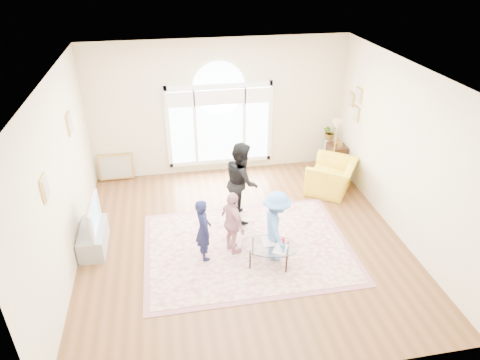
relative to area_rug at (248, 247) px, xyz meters
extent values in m
plane|color=brown|center=(-0.05, 0.23, -0.01)|extent=(6.00, 6.00, 0.00)
plane|color=beige|center=(-0.05, 3.23, 1.59)|extent=(6.00, 0.00, 6.00)
plane|color=beige|center=(-0.05, -2.77, 1.59)|extent=(6.00, 0.00, 6.00)
plane|color=beige|center=(-3.05, 0.23, 1.59)|extent=(0.00, 6.00, 6.00)
plane|color=beige|center=(2.95, 0.23, 1.59)|extent=(0.00, 6.00, 6.00)
plane|color=white|center=(-0.05, 0.23, 3.19)|extent=(6.00, 6.00, 0.00)
cube|color=white|center=(-0.05, 3.19, 0.24)|extent=(2.50, 0.08, 0.10)
cube|color=white|center=(-0.05, 3.19, 2.14)|extent=(2.50, 0.08, 0.10)
cube|color=white|center=(-1.27, 3.19, 1.19)|extent=(0.10, 0.08, 2.00)
cube|color=white|center=(1.17, 3.19, 1.19)|extent=(0.10, 0.08, 2.00)
cube|color=#C6E2FF|center=(-0.95, 3.19, 1.19)|extent=(0.55, 0.02, 1.80)
cube|color=#C6E2FF|center=(0.84, 3.19, 1.19)|extent=(0.55, 0.02, 1.80)
cube|color=#C6E2FF|center=(-0.05, 3.19, 1.19)|extent=(1.10, 0.02, 1.80)
cylinder|color=#C6E2FF|center=(-0.05, 3.19, 2.09)|extent=(1.20, 0.02, 1.20)
cube|color=white|center=(-0.64, 3.18, 1.19)|extent=(0.07, 0.04, 1.80)
cube|color=white|center=(0.53, 3.18, 1.19)|extent=(0.07, 0.04, 1.80)
cube|color=white|center=(-0.95, 3.11, 1.91)|extent=(0.65, 0.12, 0.35)
cube|color=white|center=(-0.05, 3.11, 1.91)|extent=(1.20, 0.12, 0.35)
cube|color=white|center=(0.84, 3.11, 1.91)|extent=(0.65, 0.12, 0.35)
cube|color=tan|center=(-3.03, 1.53, 2.09)|extent=(0.03, 0.34, 0.40)
cube|color=#ADA38E|center=(-3.02, 1.53, 2.09)|extent=(0.01, 0.28, 0.34)
cube|color=tan|center=(-3.03, -0.67, 1.99)|extent=(0.03, 0.30, 0.36)
cube|color=#ADA38E|center=(-3.02, -0.67, 1.99)|extent=(0.01, 0.24, 0.30)
cube|color=tan|center=(2.93, 2.28, 2.04)|extent=(0.03, 0.28, 0.34)
cube|color=#ADA38E|center=(2.91, 2.28, 2.04)|extent=(0.01, 0.22, 0.28)
cube|color=tan|center=(2.93, 2.28, 1.61)|extent=(0.03, 0.28, 0.34)
cube|color=#ADA38E|center=(2.91, 2.28, 1.61)|extent=(0.01, 0.22, 0.28)
cube|color=tan|center=(2.93, 2.63, 1.83)|extent=(0.03, 0.26, 0.32)
cube|color=#ADA38E|center=(2.91, 2.63, 1.83)|extent=(0.01, 0.20, 0.26)
cube|color=beige|center=(0.00, 0.00, 0.00)|extent=(3.60, 2.60, 0.02)
cube|color=#9C616C|center=(0.00, 0.00, 0.00)|extent=(3.80, 2.80, 0.01)
cube|color=#93969B|center=(-2.80, 0.53, 0.20)|extent=(0.45, 1.00, 0.42)
imported|color=black|center=(-2.80, 0.53, 0.69)|extent=(0.13, 0.97, 0.56)
cube|color=#63CAE3|center=(-2.71, 0.53, 0.69)|extent=(0.02, 0.80, 0.45)
ellipsoid|color=silver|center=(0.28, -0.52, 0.40)|extent=(1.14, 0.92, 0.02)
cylinder|color=black|center=(0.63, -0.46, 0.19)|extent=(0.03, 0.03, 0.40)
cylinder|color=black|center=(0.04, -0.25, 0.19)|extent=(0.03, 0.03, 0.40)
cylinder|color=black|center=(0.51, -0.79, 0.19)|extent=(0.03, 0.03, 0.40)
cylinder|color=black|center=(-0.08, -0.58, 0.19)|extent=(0.03, 0.03, 0.40)
imported|color=#B2A58C|center=(0.16, -0.43, 0.42)|extent=(0.22, 0.29, 0.03)
imported|color=#B2A58C|center=(0.34, -0.62, 0.42)|extent=(0.33, 0.36, 0.02)
cylinder|color=red|center=(0.52, -0.51, 0.47)|extent=(0.07, 0.07, 0.12)
imported|color=yellow|center=(2.28, 1.75, 0.35)|extent=(1.42, 1.45, 0.72)
cube|color=black|center=(2.73, 2.62, 0.34)|extent=(0.40, 0.50, 0.70)
cylinder|color=black|center=(2.47, 2.22, 0.00)|extent=(0.20, 0.20, 0.02)
cylinder|color=#B6903E|center=(2.47, 2.22, 0.67)|extent=(0.02, 0.02, 1.35)
cone|color=#CCB284|center=(2.47, 2.22, 1.39)|extent=(0.28, 0.28, 0.22)
cylinder|color=white|center=(2.65, 2.98, 0.34)|extent=(0.20, 0.20, 0.70)
imported|color=#33722D|center=(2.65, 2.98, 0.89)|extent=(0.42, 0.39, 0.40)
cube|color=tan|center=(-2.55, 3.13, -0.01)|extent=(0.80, 0.14, 0.62)
imported|color=#15193E|center=(-0.82, -0.12, 0.60)|extent=(0.35, 0.47, 1.18)
imported|color=black|center=(0.08, 1.05, 0.83)|extent=(0.66, 0.83, 1.65)
imported|color=#D3909C|center=(-0.29, -0.05, 0.62)|extent=(0.54, 0.78, 1.23)
imported|color=#5288DE|center=(0.43, -0.35, 0.68)|extent=(0.50, 0.87, 1.33)
camera|label=1|loc=(-1.28, -6.21, 4.99)|focal=32.00mm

